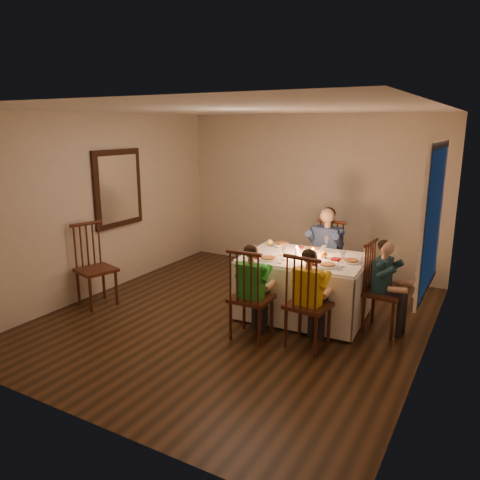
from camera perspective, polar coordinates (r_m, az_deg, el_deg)
The scene contains 26 objects.
ground at distance 6.11m, azimuth -0.38°, elevation -9.48°, with size 5.00×5.00×0.00m, color black.
wall_left at distance 7.10m, azimuth -16.41°, elevation 4.19°, with size 0.02×5.00×2.60m, color beige.
wall_right at distance 5.03m, azimuth 22.46°, elevation -0.09°, with size 0.02×5.00×2.60m, color beige.
wall_back at distance 7.96m, azimuth 8.61°, elevation 5.59°, with size 4.50×0.02×2.60m, color beige.
ceiling at distance 5.62m, azimuth -0.42°, elevation 15.68°, with size 5.00×5.00×0.00m, color white.
dining_table at distance 6.03m, azimuth 7.81°, elevation -4.13°, with size 1.60×1.20×0.77m.
chair_adult at distance 6.97m, azimuth 10.17°, elevation -6.70°, with size 0.45×0.43×1.09m, color #36180E, non-canonical shape.
chair_near_left at distance 5.61m, azimuth 1.38°, elevation -11.74°, with size 0.45×0.43×1.09m, color #36180E, non-canonical shape.
chair_near_right at distance 5.46m, azimuth 8.13°, elevation -12.61°, with size 0.45×0.43×1.09m, color #36180E, non-canonical shape.
chair_end at distance 6.02m, azimuth 16.79°, elevation -10.49°, with size 0.45×0.43×1.09m, color #36180E, non-canonical shape.
chair_extra at distance 6.83m, azimuth -16.85°, elevation -7.55°, with size 0.47×0.45×1.14m, color #36180E, non-canonical shape.
adult at distance 6.97m, azimuth 10.17°, elevation -6.70°, with size 0.49×0.45×1.30m, color navy, non-canonical shape.
child_green at distance 5.61m, azimuth 1.38°, elevation -11.74°, with size 0.39×0.36×1.13m, color green, non-canonical shape.
child_yellow at distance 5.46m, azimuth 8.13°, elevation -12.61°, with size 0.39×0.36×1.13m, color yellow, non-canonical shape.
child_teal at distance 6.02m, azimuth 16.79°, elevation -10.49°, with size 0.39×0.35×1.12m, color #193940, non-canonical shape.
setting_adult at distance 6.28m, azimuth 8.83°, elevation -1.16°, with size 0.26×0.26×0.02m, color white.
setting_green at distance 5.79m, azimuth 3.52°, elevation -2.32°, with size 0.26×0.26×0.02m, color white.
setting_yellow at distance 5.60m, azimuth 10.60°, elevation -3.08°, with size 0.26×0.26×0.02m, color white.
setting_teal at distance 5.83m, azimuth 13.34°, elevation -2.57°, with size 0.26×0.26×0.02m, color white.
candle_left at distance 5.99m, azimuth 6.94°, elevation -1.45°, with size 0.06×0.06×0.10m, color silver.
candle_right at distance 5.93m, azimuth 8.85°, elevation -1.68°, with size 0.06×0.06×0.10m, color silver.
squash at distance 6.45m, azimuth 3.65°, elevation -0.31°, with size 0.09×0.09×0.09m, color #FFE643.
orange_fruit at distance 5.94m, azimuth 10.19°, elevation -1.78°, with size 0.08×0.08×0.08m, color orange.
serving_bowl at distance 6.38m, azimuth 5.07°, elevation -0.67°, with size 0.20×0.20×0.05m, color white.
wall_mirror at distance 7.26m, azimuth -14.65°, elevation 6.10°, with size 0.06×0.95×1.15m.
window_blinds at distance 5.09m, azimuth 22.32°, elevation 2.39°, with size 0.07×1.34×1.54m.
Camera 1 is at (2.79, -4.87, 2.42)m, focal length 35.00 mm.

